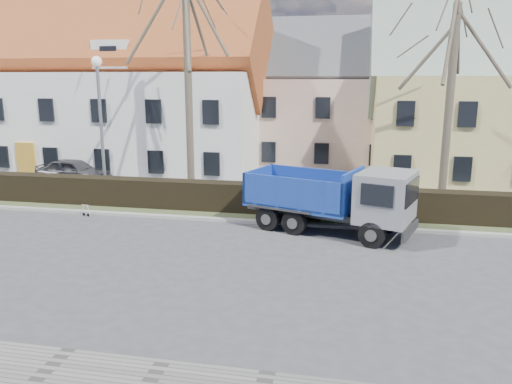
% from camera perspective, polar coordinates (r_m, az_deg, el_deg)
% --- Properties ---
extents(ground, '(120.00, 120.00, 0.00)m').
position_cam_1_polar(ground, '(17.15, -10.00, -7.41)').
color(ground, '#3F3E41').
extents(curb_far, '(80.00, 0.30, 0.12)m').
position_cam_1_polar(curb_far, '(21.27, -5.56, -3.07)').
color(curb_far, gray).
rests_on(curb_far, ground).
extents(grass_strip, '(80.00, 3.00, 0.10)m').
position_cam_1_polar(grass_strip, '(22.75, -4.41, -2.01)').
color(grass_strip, '#3F4A2A').
rests_on(grass_strip, ground).
extents(hedge, '(60.00, 0.90, 1.30)m').
position_cam_1_polar(hedge, '(22.42, -4.57, -0.66)').
color(hedge, black).
rests_on(hedge, ground).
extents(building_white, '(26.80, 10.80, 9.50)m').
position_cam_1_polar(building_white, '(36.32, -20.64, 10.32)').
color(building_white, white).
rests_on(building_white, ground).
extents(building_pink, '(10.80, 8.80, 8.00)m').
position_cam_1_polar(building_pink, '(35.06, 8.08, 9.71)').
color(building_pink, beige).
rests_on(building_pink, ground).
extents(tree_1, '(9.20, 9.20, 12.65)m').
position_cam_1_polar(tree_1, '(24.78, -7.79, 13.80)').
color(tree_1, brown).
rests_on(tree_1, ground).
extents(tree_2, '(8.00, 8.00, 11.00)m').
position_cam_1_polar(tree_2, '(23.80, 21.36, 11.10)').
color(tree_2, brown).
rests_on(tree_2, ground).
extents(dump_truck, '(7.12, 4.46, 2.67)m').
position_cam_1_polar(dump_truck, '(19.60, 7.69, -0.66)').
color(dump_truck, navy).
rests_on(dump_truck, ground).
extents(streetlight, '(0.54, 0.54, 6.97)m').
position_cam_1_polar(streetlight, '(25.08, -17.25, 6.83)').
color(streetlight, gray).
rests_on(streetlight, ground).
extents(cart_frame, '(0.70, 0.52, 0.57)m').
position_cam_1_polar(cart_frame, '(23.08, -19.19, -1.88)').
color(cart_frame, silver).
rests_on(cart_frame, ground).
extents(parked_car_a, '(4.29, 1.81, 1.45)m').
position_cam_1_polar(parked_car_a, '(30.18, -20.11, 2.27)').
color(parked_car_a, '#35363A').
rests_on(parked_car_a, ground).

